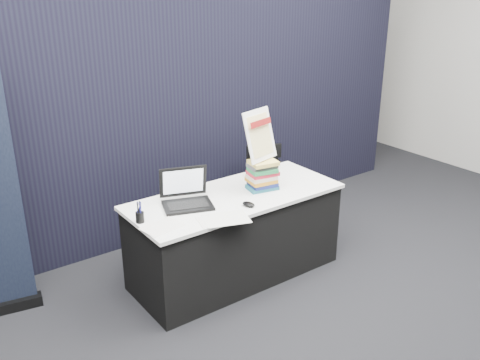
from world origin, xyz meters
The scene contains 14 objects.
floor centered at (0.00, 0.00, 0.00)m, with size 8.00×8.00×0.00m, color black.
wall_back centered at (0.00, 4.00, 1.75)m, with size 8.00×0.02×3.50m, color #A3A19A.
drape_partition centered at (0.00, 1.60, 1.20)m, with size 6.00×0.08×2.40m, color black.
display_table centered at (0.00, 0.55, 0.38)m, with size 1.80×0.75×0.75m.
laptop centered at (-0.44, 0.63, 0.82)m, with size 0.45×0.42×0.28m.
mouse centered at (-0.05, 0.31, 0.77)m, with size 0.07×0.11×0.03m, color black.
brochure_left centered at (-0.77, 0.39, 0.75)m, with size 0.28×0.20×0.00m, color silver.
brochure_mid centered at (-0.39, 0.25, 0.75)m, with size 0.27×0.19×0.00m, color silver.
brochure_right centered at (-0.32, 0.22, 0.75)m, with size 0.33×0.24×0.00m, color silver.
pen_cup centered at (-0.86, 0.55, 0.79)m, with size 0.06×0.06×0.08m, color black.
book_stack_tall centered at (0.25, 0.52, 0.88)m, with size 0.27×0.23×0.25m.
book_stack_short centered at (0.46, 0.77, 0.79)m, with size 0.23×0.19×0.09m.
info_sign centered at (0.25, 0.55, 1.21)m, with size 0.34×0.19×0.43m.
stacking_chair centered at (0.86, 1.11, 0.47)m, with size 0.50×0.51×0.84m.
Camera 1 is at (-2.36, -2.73, 2.49)m, focal length 40.00 mm.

